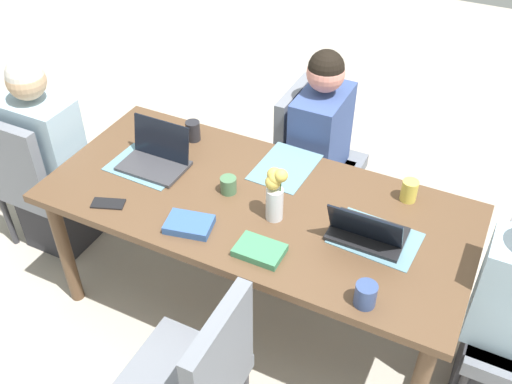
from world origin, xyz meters
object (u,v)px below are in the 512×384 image
at_px(chair_far_left_mid, 310,154).
at_px(coffee_mug_centre_left, 228,185).
at_px(book_red_cover, 189,224).
at_px(coffee_mug_near_right, 193,131).
at_px(phone_black, 108,204).
at_px(dining_table, 256,214).
at_px(chair_near_right_near, 196,375).
at_px(person_head_left_left_far, 50,167).
at_px(laptop_head_left_left_far, 156,158).
at_px(coffee_mug_centre_right, 366,295).
at_px(person_far_left_mid, 319,159).
at_px(book_blue_cover, 260,250).
at_px(flower_vase, 275,190).
at_px(coffee_mug_near_left, 409,191).
at_px(laptop_head_right_left_near, 367,232).
at_px(chair_head_left_left_far, 34,176).

height_order(chair_far_left_mid, coffee_mug_centre_left, chair_far_left_mid).
distance_m(chair_far_left_mid, book_red_cover, 1.13).
xyz_separation_m(chair_far_left_mid, coffee_mug_near_right, (-0.48, -0.49, 0.31)).
relative_size(coffee_mug_near_right, phone_black, 0.71).
xyz_separation_m(dining_table, chair_near_right_near, (0.12, -0.78, -0.17)).
height_order(person_head_left_left_far, phone_black, person_head_left_left_far).
distance_m(laptop_head_left_left_far, coffee_mug_centre_right, 1.26).
xyz_separation_m(laptop_head_left_left_far, book_red_cover, (0.39, -0.32, -0.03)).
xyz_separation_m(chair_far_left_mid, chair_near_right_near, (0.16, -1.57, 0.00)).
bearing_deg(person_far_left_mid, coffee_mug_centre_right, -61.19).
xyz_separation_m(book_red_cover, book_blue_cover, (0.34, -0.00, -0.00)).
height_order(chair_near_right_near, coffee_mug_centre_left, chair_near_right_near).
height_order(chair_far_left_mid, flower_vase, flower_vase).
bearing_deg(chair_far_left_mid, dining_table, -87.27).
relative_size(chair_far_left_mid, coffee_mug_near_left, 8.60).
bearing_deg(laptop_head_left_left_far, phone_black, -94.93).
bearing_deg(person_head_left_left_far, coffee_mug_near_right, 22.37).
bearing_deg(coffee_mug_centre_right, book_red_cover, 175.23).
bearing_deg(coffee_mug_centre_left, coffee_mug_near_left, 22.59).
xyz_separation_m(laptop_head_left_left_far, coffee_mug_near_left, (1.19, 0.29, 0.01)).
relative_size(book_red_cover, phone_black, 1.33).
bearing_deg(phone_black, chair_near_right_near, -53.18).
bearing_deg(laptop_head_left_left_far, book_blue_cover, -23.85).
bearing_deg(coffee_mug_centre_left, chair_near_right_near, -71.00).
xyz_separation_m(person_far_left_mid, coffee_mug_near_left, (0.59, -0.41, 0.28)).
distance_m(coffee_mug_centre_left, phone_black, 0.56).
height_order(coffee_mug_near_left, coffee_mug_near_right, coffee_mug_near_right).
xyz_separation_m(laptop_head_right_left_near, phone_black, (-1.13, -0.30, -0.04)).
height_order(laptop_head_left_left_far, coffee_mug_near_left, laptop_head_left_left_far).
bearing_deg(flower_vase, chair_far_left_mid, 100.72).
relative_size(laptop_head_left_left_far, coffee_mug_near_left, 3.06).
bearing_deg(laptop_head_left_left_far, coffee_mug_centre_left, -3.42).
distance_m(laptop_head_left_left_far, book_blue_cover, 0.80).
xyz_separation_m(coffee_mug_near_right, book_red_cover, (0.34, -0.60, -0.04)).
relative_size(flower_vase, coffee_mug_centre_left, 3.39).
xyz_separation_m(chair_far_left_mid, chair_head_left_left_far, (-1.31, -0.88, 0.00)).
distance_m(coffee_mug_near_right, coffee_mug_centre_left, 0.48).
height_order(flower_vase, book_blue_cover, flower_vase).
distance_m(chair_head_left_left_far, laptop_head_right_left_near, 1.90).
bearing_deg(book_red_cover, flower_vase, 24.62).
bearing_deg(chair_far_left_mid, book_red_cover, -97.41).
height_order(chair_near_right_near, laptop_head_left_left_far, laptop_head_left_left_far).
bearing_deg(person_far_left_mid, coffee_mug_near_left, -35.10).
bearing_deg(person_head_left_left_far, book_red_cover, -14.36).
xyz_separation_m(laptop_head_right_left_near, book_red_cover, (-0.71, -0.27, -0.02)).
xyz_separation_m(chair_head_left_left_far, laptop_head_right_left_near, (1.88, 0.06, 0.30)).
relative_size(person_far_left_mid, book_blue_cover, 5.97).
bearing_deg(book_red_cover, dining_table, 46.66).
xyz_separation_m(coffee_mug_near_left, book_red_cover, (-0.80, -0.61, -0.03)).
bearing_deg(phone_black, coffee_mug_centre_right, -22.57).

